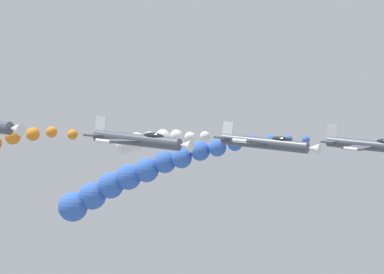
# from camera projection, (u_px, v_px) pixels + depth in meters

# --- Properties ---
(airplane_lead) EXTENTS (9.54, 10.35, 2.55)m
(airplane_lead) POSITION_uv_depth(u_px,v_px,m) (371.00, 145.00, 84.29)
(airplane_lead) COLOR #474C56
(smoke_trail_lead) EXTENTS (9.52, 28.13, 11.42)m
(smoke_trail_lead) POSITION_uv_depth(u_px,v_px,m) (131.00, 180.00, 94.59)
(smoke_trail_lead) COLOR blue
(airplane_left_inner) EXTENTS (9.38, 10.35, 3.11)m
(airplane_left_inner) POSITION_uv_depth(u_px,v_px,m) (266.00, 143.00, 79.58)
(airplane_left_inner) COLOR #474C56
(smoke_trail_left_inner) EXTENTS (2.26, 11.51, 3.39)m
(smoke_trail_left_inner) POSITION_uv_depth(u_px,v_px,m) (147.00, 141.00, 86.72)
(smoke_trail_left_inner) COLOR white
(airplane_right_inner) EXTENTS (9.50, 10.35, 2.77)m
(airplane_right_inner) POSITION_uv_depth(u_px,v_px,m) (138.00, 140.00, 74.19)
(airplane_right_inner) COLOR #474C56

